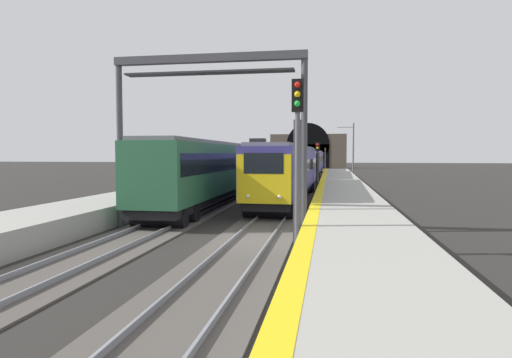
# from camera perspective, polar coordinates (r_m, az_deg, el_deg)

# --- Properties ---
(ground_plane) EXTENTS (320.00, 320.00, 0.00)m
(ground_plane) POSITION_cam_1_polar(r_m,az_deg,el_deg) (16.92, -0.52, -8.23)
(ground_plane) COLOR #282623
(platform_right) EXTENTS (112.00, 3.71, 1.00)m
(platform_right) POSITION_cam_1_polar(r_m,az_deg,el_deg) (16.60, 12.85, -6.78)
(platform_right) COLOR #9E9B93
(platform_right) RESTS_ON ground_plane
(platform_left) EXTENTS (112.00, 3.71, 1.00)m
(platform_left) POSITION_cam_1_polar(r_m,az_deg,el_deg) (20.22, -25.56, -5.22)
(platform_left) COLOR #9E9B93
(platform_left) RESTS_ON ground_plane
(platform_right_edge_strip) EXTENTS (112.00, 0.50, 0.01)m
(platform_right_edge_strip) POSITION_cam_1_polar(r_m,az_deg,el_deg) (16.50, 7.28, -5.01)
(platform_right_edge_strip) COLOR yellow
(platform_right_edge_strip) RESTS_ON platform_right
(track_main_line) EXTENTS (160.00, 3.08, 0.21)m
(track_main_line) POSITION_cam_1_polar(r_m,az_deg,el_deg) (16.91, -0.52, -8.09)
(track_main_line) COLOR #4C4742
(track_main_line) RESTS_ON ground_plane
(track_adjacent_line) EXTENTS (160.00, 3.14, 0.21)m
(track_adjacent_line) POSITION_cam_1_polar(r_m,az_deg,el_deg) (18.35, -15.51, -7.31)
(track_adjacent_line) COLOR #4C4742
(track_adjacent_line) RESTS_ON ground_plane
(train_main_approaching) EXTENTS (60.83, 3.34, 3.97)m
(train_main_approaching) POSITION_cam_1_polar(r_m,az_deg,el_deg) (51.39, 6.38, 1.98)
(train_main_approaching) COLOR navy
(train_main_approaching) RESTS_ON ground_plane
(train_adjacent_platform) EXTENTS (58.51, 2.91, 5.05)m
(train_adjacent_platform) POSITION_cam_1_polar(r_m,az_deg,el_deg) (47.10, 0.22, 2.06)
(train_adjacent_platform) COLOR #235638
(train_adjacent_platform) RESTS_ON ground_plane
(railway_signal_near) EXTENTS (0.39, 0.38, 5.79)m
(railway_signal_near) POSITION_cam_1_polar(r_m,az_deg,el_deg) (14.36, 5.42, 3.66)
(railway_signal_near) COLOR #4C4C54
(railway_signal_near) RESTS_ON ground_plane
(railway_signal_mid) EXTENTS (0.39, 0.38, 4.39)m
(railway_signal_mid) POSITION_cam_1_polar(r_m,az_deg,el_deg) (37.46, 8.03, 2.06)
(railway_signal_mid) COLOR #38383D
(railway_signal_mid) RESTS_ON ground_plane
(railway_signal_far) EXTENTS (0.39, 0.38, 4.75)m
(railway_signal_far) POSITION_cam_1_polar(r_m,az_deg,el_deg) (93.98, 9.01, 2.87)
(railway_signal_far) COLOR #38383D
(railway_signal_far) RESTS_ON ground_plane
(overhead_signal_gantry) EXTENTS (0.70, 8.70, 7.74)m
(overhead_signal_gantry) POSITION_cam_1_polar(r_m,az_deg,el_deg) (19.67, -6.23, 10.31)
(overhead_signal_gantry) COLOR #3F3F47
(overhead_signal_gantry) RESTS_ON ground_plane
(tunnel_portal) EXTENTS (2.95, 18.24, 10.85)m
(tunnel_portal) POSITION_cam_1_polar(r_m,az_deg,el_deg) (107.11, 6.81, 3.64)
(tunnel_portal) COLOR #51473D
(tunnel_portal) RESTS_ON ground_plane
(catenary_mast_near) EXTENTS (0.22, 2.39, 7.78)m
(catenary_mast_near) POSITION_cam_1_polar(r_m,az_deg,el_deg) (63.61, 12.52, 3.76)
(catenary_mast_near) COLOR #595B60
(catenary_mast_near) RESTS_ON ground_plane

